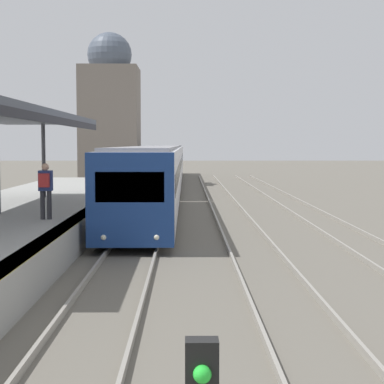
% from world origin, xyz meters
% --- Properties ---
extents(person_on_platform, '(0.40, 0.40, 1.66)m').
position_xyz_m(person_on_platform, '(-2.56, 16.22, 1.98)').
color(person_on_platform, '#2D2D33').
rests_on(person_on_platform, station_platform).
extents(train_near, '(2.54, 51.82, 3.10)m').
position_xyz_m(train_near, '(0.00, 41.33, 1.72)').
color(train_near, navy).
rests_on(train_near, ground_plane).
extents(distant_domed_building, '(4.54, 4.54, 11.98)m').
position_xyz_m(distant_domed_building, '(-4.42, 48.51, 5.66)').
color(distant_domed_building, slate).
rests_on(distant_domed_building, ground_plane).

